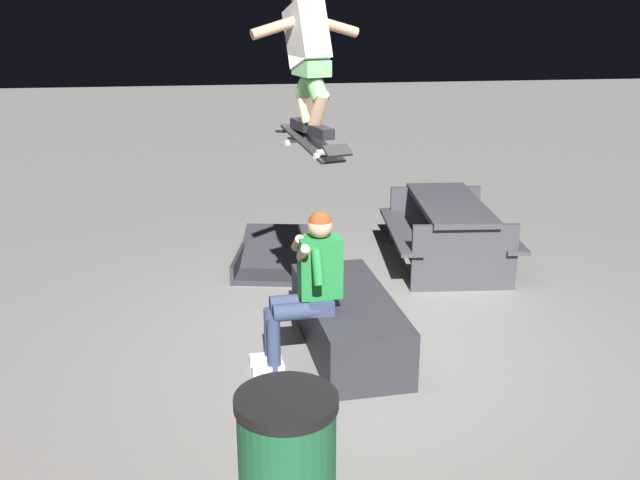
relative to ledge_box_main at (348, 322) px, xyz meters
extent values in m
plane|color=slate|center=(-0.12, -0.11, -0.25)|extent=(40.00, 40.00, 0.00)
cube|color=#28282D|center=(0.00, 0.00, 0.00)|extent=(1.76, 0.82, 0.49)
cube|color=#2D3856|center=(-0.26, 0.28, 0.31)|extent=(0.32, 0.20, 0.12)
cube|color=#1E7233|center=(-0.26, 0.28, 0.62)|extent=(0.22, 0.35, 0.50)
sphere|color=tan|center=(-0.26, 0.28, 0.97)|extent=(0.20, 0.20, 0.20)
sphere|color=brown|center=(-0.26, 0.28, 0.99)|extent=(0.19, 0.19, 0.19)
cylinder|color=#1E7233|center=(-0.46, 0.33, 0.69)|extent=(0.20, 0.09, 0.29)
cylinder|color=tan|center=(-0.39, 0.43, 0.79)|extent=(0.24, 0.09, 0.19)
cylinder|color=#1E7233|center=(-0.06, 0.36, 0.69)|extent=(0.20, 0.09, 0.29)
cylinder|color=tan|center=(-0.15, 0.45, 0.79)|extent=(0.24, 0.09, 0.19)
cylinder|color=#2D3856|center=(-0.36, 0.47, 0.29)|extent=(0.17, 0.41, 0.14)
cylinder|color=#2D3856|center=(-0.38, 0.67, 0.02)|extent=(0.11, 0.11, 0.45)
cube|color=white|center=(-0.38, 0.72, -0.21)|extent=(0.12, 0.27, 0.08)
cylinder|color=#2D3856|center=(-0.18, 0.49, 0.29)|extent=(0.17, 0.41, 0.14)
cylinder|color=#2D3856|center=(-0.20, 0.69, 0.02)|extent=(0.11, 0.11, 0.45)
cube|color=white|center=(-0.20, 0.74, -0.21)|extent=(0.12, 0.27, 0.08)
cube|color=black|center=(-0.10, 0.33, 1.60)|extent=(0.81, 0.43, 0.18)
cube|color=black|center=(0.33, 0.46, 1.62)|extent=(0.18, 0.23, 0.03)
cube|color=black|center=(-0.53, 0.19, 1.62)|extent=(0.17, 0.23, 0.08)
cube|color=#99999E|center=(0.17, 0.41, 1.57)|extent=(0.11, 0.17, 0.04)
cylinder|color=white|center=(0.14, 0.50, 1.55)|extent=(0.06, 0.04, 0.05)
cylinder|color=white|center=(0.20, 0.32, 1.55)|extent=(0.06, 0.04, 0.05)
cube|color=#99999E|center=(-0.37, 0.24, 1.57)|extent=(0.11, 0.17, 0.04)
cylinder|color=white|center=(-0.39, 0.33, 1.55)|extent=(0.06, 0.04, 0.05)
cylinder|color=white|center=(-0.34, 0.16, 1.55)|extent=(0.06, 0.04, 0.05)
cube|color=black|center=(0.07, 0.38, 1.71)|extent=(0.28, 0.17, 0.08)
cube|color=black|center=(-0.27, 0.27, 1.71)|extent=(0.28, 0.17, 0.08)
cylinder|color=tan|center=(0.02, 0.36, 1.87)|extent=(0.26, 0.17, 0.31)
cylinder|color=#517F4E|center=(-0.05, 0.34, 2.07)|extent=(0.36, 0.22, 0.33)
cylinder|color=tan|center=(-0.22, 0.29, 1.87)|extent=(0.26, 0.17, 0.31)
cylinder|color=#517F4E|center=(-0.15, 0.31, 2.07)|extent=(0.36, 0.22, 0.33)
cube|color=#517F4E|center=(-0.10, 0.33, 2.17)|extent=(0.35, 0.28, 0.12)
cube|color=white|center=(-0.02, 0.35, 2.41)|extent=(0.50, 0.35, 0.52)
cylinder|color=tan|center=(-0.07, 0.57, 2.47)|extent=(0.21, 0.45, 0.19)
cylinder|color=tan|center=(0.06, 0.15, 2.47)|extent=(0.21, 0.45, 0.19)
cube|color=#28282D|center=(2.09, 0.52, -0.22)|extent=(1.31, 0.95, 0.06)
cube|color=#28282D|center=(2.09, 0.52, -0.13)|extent=(1.26, 0.95, 0.44)
cube|color=#28282D|center=(2.09, 0.88, -0.14)|extent=(1.05, 0.25, 0.21)
cube|color=#28282D|center=(2.09, 0.15, -0.14)|extent=(1.05, 0.25, 0.21)
cube|color=#38383D|center=(1.90, -1.47, 0.47)|extent=(1.75, 0.84, 0.06)
cube|color=#38383D|center=(1.94, -0.92, 0.17)|extent=(1.71, 0.38, 0.04)
cube|color=#38383D|center=(1.86, -2.02, 0.17)|extent=(1.71, 0.38, 0.04)
cube|color=#38383D|center=(2.67, -1.53, 0.11)|extent=(0.15, 1.10, 0.72)
cube|color=#38383D|center=(1.13, -1.41, 0.11)|extent=(0.15, 1.10, 0.72)
cylinder|color=#19512D|center=(-2.37, 0.74, 0.20)|extent=(0.52, 0.52, 0.90)
cylinder|color=black|center=(-2.37, 0.74, 0.69)|extent=(0.55, 0.55, 0.06)
camera|label=1|loc=(-5.69, 1.01, 2.69)|focal=41.02mm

